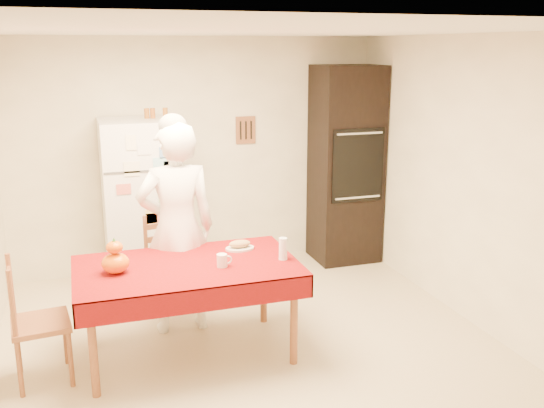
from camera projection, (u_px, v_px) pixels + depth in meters
name	position (u px, v px, depth m)	size (l,w,h in m)	color
floor	(257.00, 356.00, 4.82)	(4.50, 4.50, 0.00)	beige
room_shell	(256.00, 155.00, 4.42)	(4.02, 4.52, 2.51)	white
refrigerator	(142.00, 203.00, 6.14)	(0.75, 0.74, 1.70)	white
oven_cabinet	(346.00, 165.00, 6.81)	(0.70, 0.62, 2.20)	black
dining_table	(187.00, 273.00, 4.68)	(1.70, 1.00, 0.76)	brown
chair_far	(170.00, 263.00, 5.44)	(0.50, 0.48, 0.95)	brown
chair_left	(30.00, 318.00, 4.34)	(0.44, 0.46, 0.95)	brown
seated_woman	(177.00, 229.00, 5.09)	(0.66, 0.43, 1.81)	white
coffee_mug	(222.00, 261.00, 4.61)	(0.08, 0.08, 0.10)	white
pumpkin_lower	(115.00, 263.00, 4.48)	(0.20, 0.20, 0.15)	#C95404
pumpkin_upper	(114.00, 247.00, 4.45)	(0.12, 0.12, 0.09)	#C75704
wine_glass	(283.00, 249.00, 4.76)	(0.07, 0.07, 0.18)	white
bread_plate	(240.00, 248.00, 5.01)	(0.24, 0.24, 0.02)	silver
bread_loaf	(240.00, 244.00, 5.00)	(0.18, 0.10, 0.06)	#A88A52
spice_jar_left	(147.00, 113.00, 5.99)	(0.05, 0.05, 0.10)	#92521A
spice_jar_mid	(153.00, 113.00, 6.01)	(0.05, 0.05, 0.10)	#974F1B
spice_jar_right	(165.00, 113.00, 6.05)	(0.05, 0.05, 0.10)	#96571B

